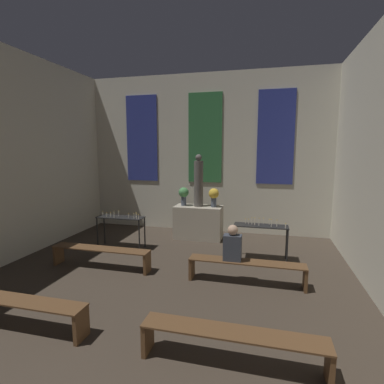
% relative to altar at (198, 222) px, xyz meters
% --- Properties ---
extents(wall_back, '(8.11, 0.16, 5.12)m').
position_rel_altar_xyz_m(wall_back, '(0.00, 1.00, 2.09)').
color(wall_back, beige).
rests_on(wall_back, ground_plane).
extents(altar, '(1.44, 0.69, 1.00)m').
position_rel_altar_xyz_m(altar, '(0.00, 0.00, 0.00)').
color(altar, '#ADA38E').
rests_on(altar, ground_plane).
extents(statue, '(0.27, 0.27, 1.57)m').
position_rel_altar_xyz_m(statue, '(0.00, -0.00, 1.24)').
color(statue, '#5B5651').
rests_on(statue, altar).
extents(flower_vase_left, '(0.31, 0.31, 0.56)m').
position_rel_altar_xyz_m(flower_vase_left, '(-0.47, 0.00, 0.85)').
color(flower_vase_left, '#4C5666').
rests_on(flower_vase_left, altar).
extents(flower_vase_right, '(0.31, 0.31, 0.56)m').
position_rel_altar_xyz_m(flower_vase_right, '(0.47, 0.00, 0.85)').
color(flower_vase_right, '#4C5666').
rests_on(flower_vase_right, altar).
extents(candle_rack_left, '(1.31, 0.43, 1.06)m').
position_rel_altar_xyz_m(candle_rack_left, '(-1.88, -1.38, 0.25)').
color(candle_rack_left, black).
rests_on(candle_rack_left, ground_plane).
extents(candle_rack_right, '(1.31, 0.43, 1.06)m').
position_rel_altar_xyz_m(candle_rack_right, '(1.89, -1.37, 0.25)').
color(candle_rack_right, black).
rests_on(candle_rack_right, ground_plane).
extents(pew_second_left, '(2.34, 0.36, 0.48)m').
position_rel_altar_xyz_m(pew_second_left, '(-1.65, -5.25, -0.14)').
color(pew_second_left, brown).
rests_on(pew_second_left, ground_plane).
extents(pew_second_right, '(2.34, 0.36, 0.48)m').
position_rel_altar_xyz_m(pew_second_right, '(1.65, -5.25, -0.14)').
color(pew_second_right, brown).
rests_on(pew_second_right, ground_plane).
extents(pew_back_left, '(2.34, 0.36, 0.48)m').
position_rel_altar_xyz_m(pew_back_left, '(-1.65, -2.83, -0.14)').
color(pew_back_left, brown).
rests_on(pew_back_left, ground_plane).
extents(pew_back_right, '(2.34, 0.36, 0.48)m').
position_rel_altar_xyz_m(pew_back_right, '(1.65, -2.83, -0.14)').
color(pew_back_right, brown).
rests_on(pew_back_right, ground_plane).
extents(person_seated, '(0.36, 0.24, 0.74)m').
position_rel_altar_xyz_m(person_seated, '(1.36, -2.83, 0.30)').
color(person_seated, '#383D47').
rests_on(person_seated, pew_back_right).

